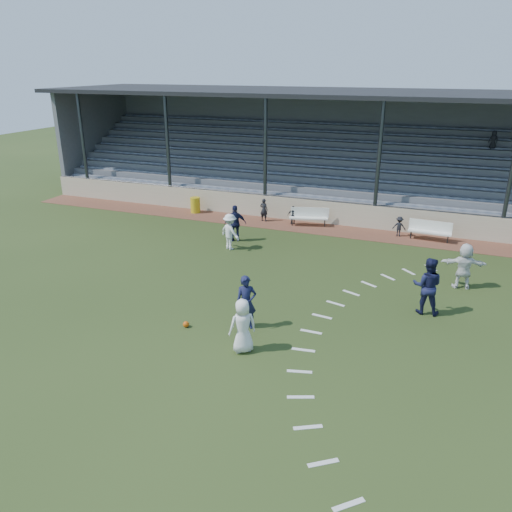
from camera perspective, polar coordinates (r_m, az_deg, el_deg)
The scene contains 18 objects.
ground at distance 16.99m, azimuth -3.06°, elevation -6.93°, with size 90.00×90.00×0.00m, color #283817.
cinder_track at distance 26.18m, azimuth 6.33°, elevation 3.23°, with size 34.00×2.00×0.02m, color brown.
retaining_wall at distance 26.98m, azimuth 6.97°, elevation 5.06°, with size 34.00×0.18×1.20m, color #C3B496.
bench_left at distance 26.37m, azimuth 6.11°, elevation 4.68°, with size 2.03×0.97×0.95m.
bench_right at distance 25.39m, azimuth 19.28°, elevation 2.94°, with size 2.02×0.59×0.95m.
trash_bin at distance 28.84m, azimuth -6.95°, elevation 5.81°, with size 0.55×0.55×0.88m, color gold.
football at distance 16.45m, azimuth -8.01°, elevation -7.73°, with size 0.20×0.20×0.20m, color #C34E0B.
player_white_lead at distance 14.69m, azimuth -1.54°, elevation -7.99°, with size 0.82×0.53×1.67m, color white.
player_navy_lead at distance 15.90m, azimuth -1.13°, elevation -5.34°, with size 0.65×0.43×1.79m, color #15183A.
player_navy_mid at distance 17.76m, azimuth 18.98°, elevation -3.24°, with size 0.97×0.76×2.00m, color #15183A.
player_white_wing at distance 22.78m, azimuth -2.99°, elevation 2.79°, with size 1.08×0.62×1.67m, color white.
player_navy_wing at distance 23.84m, azimuth -2.36°, elevation 3.75°, with size 1.03×0.43×1.76m, color #15183A.
player_white_back at distance 20.31m, azimuth 22.69°, elevation -1.05°, with size 1.65×0.52×1.77m, color white.
sub_left_near at distance 26.98m, azimuth 0.91°, elevation 5.29°, with size 0.45×0.30×1.24m, color black.
sub_left_far at distance 26.53m, azimuth 4.27°, elevation 4.70°, with size 0.58×0.24×1.00m, color black.
sub_right at distance 25.55m, azimuth 16.05°, elevation 3.27°, with size 0.64×0.37×1.00m, color black.
grandstand at distance 31.09m, azimuth 9.33°, elevation 10.10°, with size 34.60×9.00×6.61m.
penalty_arc at distance 15.94m, azimuth 10.78°, elevation -9.31°, with size 3.89×14.63×0.01m.
Camera 1 is at (6.24, -13.65, 7.96)m, focal length 35.00 mm.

